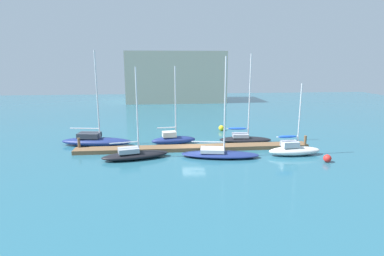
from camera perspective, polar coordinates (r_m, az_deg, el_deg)
ground_plane at (r=33.57m, az=0.34°, el=-4.06°), size 120.00×120.00×0.00m
dock_pier at (r=33.51m, az=0.34°, el=-3.71°), size 25.43×1.68×0.42m
dock_piling_near_end at (r=35.03m, az=-20.28°, el=-2.91°), size 0.28×0.28×1.45m
dock_piling_far_end at (r=36.12m, az=20.30°, el=-2.47°), size 0.28×0.28×1.45m
sailboat_0 at (r=36.86m, az=-17.48°, el=-2.18°), size 8.34×3.32×10.66m
sailboat_1 at (r=30.87m, az=-10.62°, el=-4.78°), size 6.82×3.31×8.98m
sailboat_2 at (r=35.72m, az=-3.52°, el=-2.04°), size 5.32×2.20×8.96m
sailboat_3 at (r=31.03m, az=5.07°, el=-4.67°), size 8.09×3.55×9.95m
sailboat_4 at (r=36.99m, az=9.76°, el=-1.86°), size 6.32×2.68×10.32m
sailboat_5 at (r=33.20m, az=18.43°, el=-3.78°), size 5.48×1.77×7.35m
mooring_buoy_red at (r=32.16m, az=23.88°, el=-5.19°), size 0.75×0.75×0.75m
mooring_buoy_yellow at (r=42.80m, az=5.49°, el=-0.00°), size 0.77×0.77×0.77m
harbor_building_distant at (r=75.50m, az=-3.07°, el=9.55°), size 22.99×12.32×11.77m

